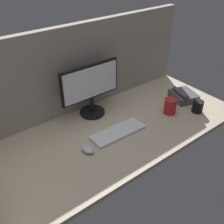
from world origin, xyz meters
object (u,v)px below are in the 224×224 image
at_px(mug_black_travel, 198,106).
at_px(desk_phone, 183,96).
at_px(monitor, 90,88).
at_px(mouse, 87,149).
at_px(keyboard, 118,132).
at_px(mug_red_plastic, 170,106).

relative_size(mug_black_travel, desk_phone, 0.38).
xyz_separation_m(monitor, mouse, (-0.25, -0.33, -0.19)).
relative_size(keyboard, mug_black_travel, 4.22).
height_order(keyboard, desk_phone, desk_phone).
bearing_deg(mouse, mug_black_travel, -17.60).
bearing_deg(mug_black_travel, monitor, 143.66).
xyz_separation_m(monitor, desk_phone, (0.68, -0.28, -0.18)).
bearing_deg(keyboard, desk_phone, 4.16).
height_order(monitor, mug_red_plastic, monitor).
bearing_deg(mug_red_plastic, monitor, 142.61).
xyz_separation_m(monitor, mug_black_travel, (0.62, -0.46, -0.16)).
bearing_deg(mug_black_travel, mug_red_plastic, 146.57).
xyz_separation_m(monitor, keyboard, (0.00, -0.30, -0.20)).
height_order(keyboard, mug_black_travel, mug_black_travel).
relative_size(keyboard, mouse, 3.85).
bearing_deg(mouse, monitor, 43.38).
bearing_deg(mug_red_plastic, keyboard, 174.96).
distance_m(keyboard, desk_phone, 0.68).
bearing_deg(mug_black_travel, keyboard, 166.16).
height_order(monitor, keyboard, monitor).
bearing_deg(mug_black_travel, mouse, 171.48).
distance_m(mouse, mug_black_travel, 0.88).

